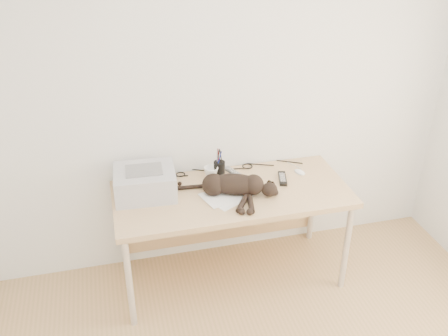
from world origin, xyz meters
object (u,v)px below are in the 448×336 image
object	(u,v)px
pen_cup	(219,169)
mouse	(300,171)
desk	(229,202)
cat	(232,186)
mug	(211,173)
printer	(145,182)

from	to	relation	value
pen_cup	mouse	xyz separation A→B (m)	(0.57, -0.10, -0.04)
desk	cat	size ratio (longest dim) A/B	2.47
mug	cat	bearing A→B (deg)	-69.29
printer	desk	bearing A→B (deg)	-2.97
desk	pen_cup	distance (m)	0.24
pen_cup	mouse	size ratio (longest dim) A/B	2.16
printer	mug	xyz separation A→B (m)	(0.47, 0.09, -0.04)
pen_cup	mouse	bearing A→B (deg)	-10.06
printer	pen_cup	xyz separation A→B (m)	(0.54, 0.12, -0.03)
cat	mug	world-z (taller)	cat
mouse	desk	bearing A→B (deg)	163.72
desk	cat	xyz separation A→B (m)	(-0.01, -0.12, 0.20)
desk	mug	bearing A→B (deg)	129.98
printer	mug	size ratio (longest dim) A/B	4.13
cat	mouse	distance (m)	0.58
cat	mug	bearing A→B (deg)	130.38
cat	mouse	bearing A→B (deg)	36.24
mouse	mug	bearing A→B (deg)	152.46
printer	cat	bearing A→B (deg)	-14.69
cat	pen_cup	distance (m)	0.27
desk	printer	size ratio (longest dim) A/B	3.84
pen_cup	cat	bearing A→B (deg)	-85.40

